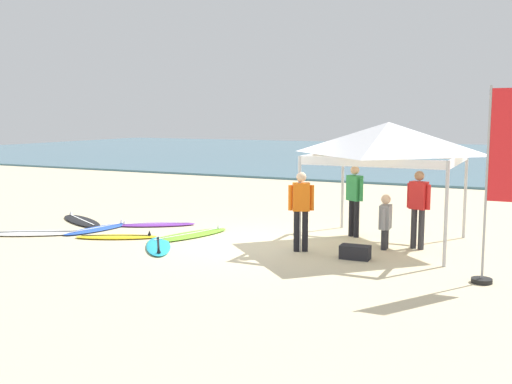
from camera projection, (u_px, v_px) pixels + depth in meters
ground_plane at (253, 244)px, 13.53m from camera, size 80.00×80.00×0.00m
sea at (450, 157)px, 41.03m from camera, size 80.00×36.00×0.10m
canopy_tent at (388, 138)px, 13.23m from camera, size 3.13×3.13×2.75m
surfboard_blue at (97, 229)px, 15.17m from camera, size 0.89×2.02×0.19m
surfboard_purple at (156, 224)px, 15.78m from camera, size 2.01×1.55×0.19m
surfboard_black at (82, 221)px, 16.34m from camera, size 2.32×1.70×0.19m
surfboard_cyan at (158, 246)px, 13.18m from camera, size 1.57×1.90×0.19m
surfboard_lime at (189, 235)px, 14.39m from camera, size 1.36×2.45×0.19m
surfboard_yellow at (117, 237)px, 14.19m from camera, size 1.96×1.32×0.19m
surfboard_white at (32, 233)px, 14.64m from camera, size 2.50×1.84×0.19m
person_green at (354, 196)px, 14.25m from camera, size 0.49×0.37×1.71m
person_red at (418, 204)px, 12.95m from camera, size 0.53×0.32×1.71m
person_orange at (301, 206)px, 12.71m from camera, size 0.51×0.35×1.71m
person_grey at (385, 219)px, 12.97m from camera, size 0.23×0.55×1.20m
banner_flag at (493, 194)px, 10.17m from camera, size 0.60×0.36×3.40m
gear_bag_near_tent at (355, 252)px, 12.14m from camera, size 0.61×0.34×0.28m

